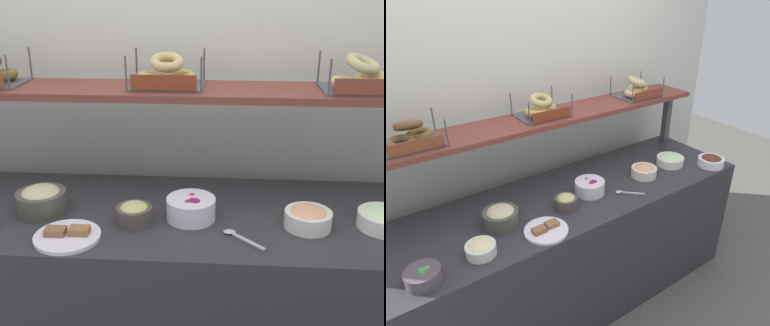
# 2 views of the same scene
# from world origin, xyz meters

# --- Properties ---
(ground_plane) EXTENTS (8.00, 8.00, 0.00)m
(ground_plane) POSITION_xyz_m (0.00, 0.00, 0.00)
(ground_plane) COLOR #595651
(back_wall) EXTENTS (3.56, 0.06, 2.40)m
(back_wall) POSITION_xyz_m (0.00, 0.55, 1.20)
(back_wall) COLOR silver
(back_wall) RESTS_ON ground_plane
(deli_counter) EXTENTS (2.36, 0.70, 0.85)m
(deli_counter) POSITION_xyz_m (0.00, 0.00, 0.42)
(deli_counter) COLOR #2D2D33
(deli_counter) RESTS_ON ground_plane
(shelf_riser_right) EXTENTS (0.05, 0.05, 0.40)m
(shelf_riser_right) POSITION_xyz_m (1.12, 0.27, 1.05)
(shelf_riser_right) COLOR #4C4C51
(shelf_riser_right) RESTS_ON deli_counter
(upper_shelf) EXTENTS (2.32, 0.32, 0.03)m
(upper_shelf) POSITION_xyz_m (0.00, 0.27, 1.26)
(upper_shelf) COLOR brown
(upper_shelf) RESTS_ON shelf_riser_left
(bowl_chocolate_spread) EXTENTS (0.18, 0.18, 0.07)m
(bowl_chocolate_spread) POSITION_xyz_m (1.03, -0.25, 0.89)
(bowl_chocolate_spread) COLOR white
(bowl_chocolate_spread) RESTS_ON deli_counter
(bowl_veggie_mix) EXTENTS (0.15, 0.15, 0.08)m
(bowl_veggie_mix) POSITION_xyz_m (-0.92, -0.23, 0.89)
(bowl_veggie_mix) COLOR #50474E
(bowl_veggie_mix) RESTS_ON deli_counter
(bowl_lox_spread) EXTENTS (0.17, 0.17, 0.08)m
(bowl_lox_spread) POSITION_xyz_m (0.53, -0.09, 0.89)
(bowl_lox_spread) COLOR silver
(bowl_lox_spread) RESTS_ON deli_counter
(bowl_tuna_salad) EXTENTS (0.19, 0.19, 0.10)m
(bowl_tuna_salad) POSITION_xyz_m (-0.47, -0.03, 0.90)
(bowl_tuna_salad) COLOR #4C4B3F
(bowl_tuna_salad) RESTS_ON deli_counter
(bowl_beet_salad) EXTENTS (0.18, 0.18, 0.09)m
(bowl_beet_salad) POSITION_xyz_m (0.11, -0.05, 0.89)
(bowl_beet_salad) COLOR white
(bowl_beet_salad) RESTS_ON deli_counter
(bowl_potato_salad) EXTENTS (0.15, 0.15, 0.07)m
(bowl_potato_salad) POSITION_xyz_m (-0.65, -0.20, 0.88)
(bowl_potato_salad) COLOR silver
(bowl_potato_salad) RESTS_ON deli_counter
(bowl_hummus) EXTENTS (0.13, 0.13, 0.08)m
(bowl_hummus) POSITION_xyz_m (-0.10, -0.10, 0.89)
(bowl_hummus) COLOR #4E463E
(bowl_hummus) RESTS_ON deli_counter
(bowl_scallion_spread) EXTENTS (0.19, 0.19, 0.07)m
(bowl_scallion_spread) POSITION_xyz_m (0.81, -0.07, 0.89)
(bowl_scallion_spread) COLOR white
(bowl_scallion_spread) RESTS_ON deli_counter
(serving_plate_white) EXTENTS (0.23, 0.23, 0.04)m
(serving_plate_white) POSITION_xyz_m (-0.31, -0.23, 0.86)
(serving_plate_white) COLOR white
(serving_plate_white) RESTS_ON deli_counter
(serving_spoon_near_plate) EXTENTS (0.14, 0.13, 0.01)m
(serving_spoon_near_plate) POSITION_xyz_m (0.28, -0.18, 0.86)
(serving_spoon_near_plate) COLOR #B7B7BC
(serving_spoon_near_plate) RESTS_ON deli_counter
(bagel_basket_cinnamon_raisin) EXTENTS (0.30, 0.26, 0.15)m
(bagel_basket_cinnamon_raisin) POSITION_xyz_m (-0.78, 0.27, 1.33)
(bagel_basket_cinnamon_raisin) COLOR #4C4C51
(bagel_basket_cinnamon_raisin) RESTS_ON upper_shelf
(bagel_basket_sesame) EXTENTS (0.30, 0.26, 0.14)m
(bagel_basket_sesame) POSITION_xyz_m (-0.02, 0.28, 1.33)
(bagel_basket_sesame) COLOR #4C4C51
(bagel_basket_sesame) RESTS_ON upper_shelf
(bagel_basket_plain) EXTENTS (0.30, 0.25, 0.15)m
(bagel_basket_plain) POSITION_xyz_m (0.75, 0.26, 1.33)
(bagel_basket_plain) COLOR #4C4C51
(bagel_basket_plain) RESTS_ON upper_shelf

